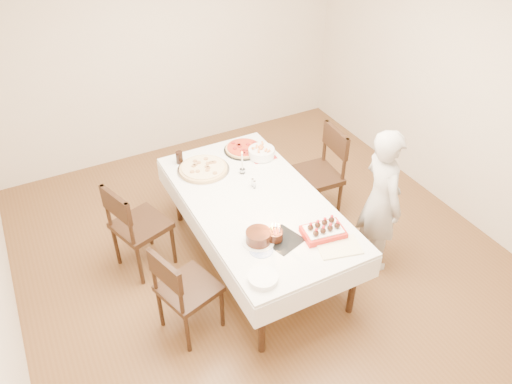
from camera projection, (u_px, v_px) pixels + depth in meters
name	position (u px, v px, depth m)	size (l,w,h in m)	color
floor	(267.00, 263.00, 4.91)	(5.00, 5.00, 0.00)	brown
wall_back	(166.00, 46.00, 5.86)	(4.50, 0.04, 2.70)	beige
wall_right	(468.00, 90.00, 4.93)	(0.04, 5.00, 2.70)	beige
dining_table	(256.00, 232.00, 4.71)	(1.14, 2.14, 0.75)	white
chair_right_savory	(314.00, 176.00, 5.20)	(0.53, 0.53, 1.03)	black
chair_left_savory	(141.00, 225.00, 4.62)	(0.49, 0.49, 0.97)	black
chair_left_dessert	(189.00, 289.00, 4.04)	(0.47, 0.47, 0.92)	black
person	(381.00, 201.00, 4.52)	(0.53, 0.35, 1.46)	#ADA9A3
pizza_white	(203.00, 169.00, 4.85)	(0.51, 0.51, 0.04)	beige
pizza_pepperoni	(244.00, 149.00, 5.14)	(0.41, 0.41, 0.04)	red
red_placemat	(261.00, 155.00, 5.08)	(0.25, 0.25, 0.01)	#B21E1E
pasta_bowl	(261.00, 153.00, 5.03)	(0.26, 0.26, 0.08)	white
taper_candle	(242.00, 162.00, 4.75)	(0.05, 0.05, 0.25)	white
shaker_pair	(255.00, 185.00, 4.61)	(0.07, 0.07, 0.08)	white
cola_glass	(179.00, 158.00, 4.93)	(0.07, 0.07, 0.13)	black
layer_cake	(258.00, 237.00, 4.02)	(0.27, 0.27, 0.11)	#37190D
cake_board	(283.00, 240.00, 4.07)	(0.27, 0.27, 0.01)	black
birthday_cake	(275.00, 232.00, 4.02)	(0.13, 0.13, 0.14)	#33150E
strawberry_box	(323.00, 231.00, 4.09)	(0.34, 0.23, 0.08)	#AE1D13
box_lid	(339.00, 248.00, 4.00)	(0.34, 0.23, 0.03)	beige
plate_stack	(263.00, 278.00, 3.70)	(0.23, 0.23, 0.05)	white
china_plate	(261.00, 250.00, 3.97)	(0.19, 0.19, 0.01)	white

